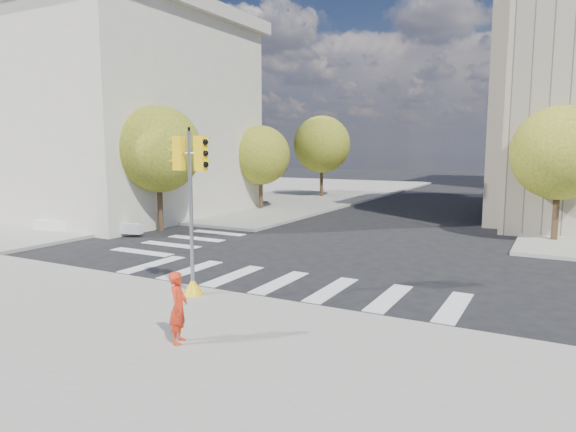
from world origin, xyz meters
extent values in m
plane|color=black|center=(0.00, 0.00, 0.00)|extent=(160.00, 160.00, 0.00)
cube|color=gray|center=(0.00, -11.00, 0.07)|extent=(30.00, 14.00, 0.15)
cube|color=gray|center=(-20.00, 26.00, 0.07)|extent=(28.00, 40.00, 0.15)
cube|color=beige|center=(-20.00, 8.00, 6.00)|extent=(18.00, 14.00, 12.00)
cube|color=#B2AD9E|center=(-20.00, 8.00, 12.30)|extent=(19.00, 15.00, 0.80)
cylinder|color=#382616|center=(-10.50, 4.00, 1.22)|extent=(0.28, 0.28, 2.45)
sphere|color=#4D6C1F|center=(-10.50, 4.00, 4.21)|extent=(4.40, 4.40, 4.40)
cylinder|color=#382616|center=(-10.50, 14.00, 1.08)|extent=(0.28, 0.28, 2.17)
sphere|color=#4D6C1F|center=(-10.50, 14.00, 3.77)|extent=(4.00, 4.00, 4.00)
cylinder|color=#382616|center=(-10.50, 24.00, 1.31)|extent=(0.28, 0.28, 2.62)
sphere|color=#4D6C1F|center=(-10.50, 24.00, 4.54)|extent=(4.80, 4.80, 4.80)
cylinder|color=#382616|center=(7.50, 10.00, 1.19)|extent=(0.28, 0.28, 2.38)
sphere|color=#4D6C1F|center=(7.50, 10.00, 4.06)|extent=(4.20, 4.20, 4.20)
cylinder|color=#382616|center=(7.50, 22.00, 1.26)|extent=(0.28, 0.28, 2.52)
sphere|color=#4D6C1F|center=(7.50, 22.00, 4.36)|extent=(4.60, 4.60, 4.60)
cylinder|color=#382616|center=(7.50, 34.00, 1.14)|extent=(0.28, 0.28, 2.27)
sphere|color=#4D6C1F|center=(7.50, 34.00, 3.88)|extent=(4.00, 4.00, 4.00)
cylinder|color=black|center=(8.00, 14.00, 4.15)|extent=(0.12, 0.12, 8.00)
cylinder|color=black|center=(8.00, 28.00, 4.15)|extent=(0.12, 0.12, 8.00)
cube|color=black|center=(8.00, 28.00, 8.15)|extent=(0.35, 0.18, 0.22)
cone|color=yellow|center=(-1.40, -4.77, 0.40)|extent=(0.56, 0.56, 0.50)
cylinder|color=gray|center=(-1.40, -4.77, 2.45)|extent=(0.11, 0.11, 4.60)
cylinder|color=black|center=(-1.40, -4.77, 4.80)|extent=(0.07, 0.07, 0.12)
cylinder|color=gray|center=(-1.40, -4.77, 4.15)|extent=(0.90, 0.07, 0.06)
cube|color=yellow|center=(-1.78, -4.77, 4.15)|extent=(0.30, 0.22, 0.95)
cube|color=yellow|center=(-1.02, -4.77, 4.15)|extent=(0.30, 0.22, 0.95)
imported|color=red|center=(0.64, -7.79, 0.93)|extent=(0.57, 0.67, 1.56)
cube|color=silver|center=(-13.00, 1.43, 0.40)|extent=(5.92, 1.84, 0.50)
camera|label=1|loc=(7.69, -15.99, 4.32)|focal=32.00mm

